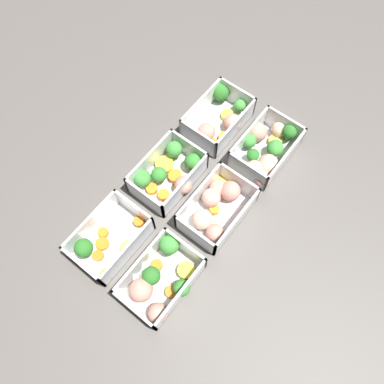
{
  "coord_description": "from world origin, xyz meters",
  "views": [
    {
      "loc": [
        0.25,
        0.19,
        0.73
      ],
      "look_at": [
        0.0,
        0.0,
        0.02
      ],
      "focal_mm": 35.0,
      "sensor_mm": 36.0,
      "label": 1
    }
  ],
  "objects_px": {
    "container_far_center": "(216,206)",
    "container_far_right": "(160,280)",
    "container_far_left": "(266,151)",
    "container_near_left": "(220,118)",
    "container_near_center": "(169,173)",
    "container_near_right": "(107,241)"
  },
  "relations": [
    {
      "from": "container_far_center",
      "to": "container_far_right",
      "type": "height_order",
      "value": "same"
    },
    {
      "from": "container_far_left",
      "to": "container_near_left",
      "type": "bearing_deg",
      "value": -93.82
    },
    {
      "from": "container_far_left",
      "to": "container_far_center",
      "type": "relative_size",
      "value": 1.03
    },
    {
      "from": "container_far_right",
      "to": "container_far_center",
      "type": "bearing_deg",
      "value": -178.32
    },
    {
      "from": "container_far_left",
      "to": "container_far_right",
      "type": "distance_m",
      "value": 0.36
    },
    {
      "from": "container_near_left",
      "to": "container_far_left",
      "type": "relative_size",
      "value": 0.91
    },
    {
      "from": "container_near_center",
      "to": "container_far_right",
      "type": "bearing_deg",
      "value": 34.85
    },
    {
      "from": "container_near_left",
      "to": "container_far_center",
      "type": "distance_m",
      "value": 0.22
    },
    {
      "from": "container_near_left",
      "to": "container_far_center",
      "type": "height_order",
      "value": "same"
    },
    {
      "from": "container_near_center",
      "to": "container_far_center",
      "type": "xyz_separation_m",
      "value": [
        -0.0,
        0.12,
        -0.0
      ]
    },
    {
      "from": "container_near_right",
      "to": "container_far_right",
      "type": "distance_m",
      "value": 0.13
    },
    {
      "from": "container_near_left",
      "to": "container_near_right",
      "type": "height_order",
      "value": "same"
    },
    {
      "from": "container_near_center",
      "to": "container_far_right",
      "type": "relative_size",
      "value": 0.99
    },
    {
      "from": "container_far_left",
      "to": "container_near_right",
      "type": "bearing_deg",
      "value": -20.49
    },
    {
      "from": "container_near_left",
      "to": "container_near_right",
      "type": "bearing_deg",
      "value": -0.67
    },
    {
      "from": "container_near_left",
      "to": "container_far_left",
      "type": "xyz_separation_m",
      "value": [
        0.01,
        0.13,
        0.0
      ]
    },
    {
      "from": "container_near_left",
      "to": "container_far_center",
      "type": "relative_size",
      "value": 0.94
    },
    {
      "from": "container_far_left",
      "to": "container_far_center",
      "type": "xyz_separation_m",
      "value": [
        0.17,
        -0.01,
        -0.0
      ]
    },
    {
      "from": "container_far_center",
      "to": "container_far_right",
      "type": "relative_size",
      "value": 1.08
    },
    {
      "from": "container_near_center",
      "to": "container_near_right",
      "type": "distance_m",
      "value": 0.19
    },
    {
      "from": "container_near_right",
      "to": "container_far_center",
      "type": "relative_size",
      "value": 0.92
    },
    {
      "from": "container_near_left",
      "to": "container_near_center",
      "type": "distance_m",
      "value": 0.18
    }
  ]
}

